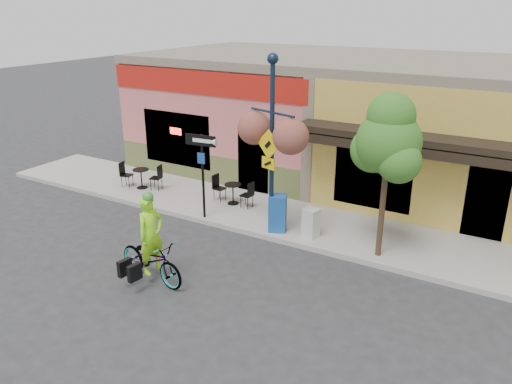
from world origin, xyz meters
TOP-DOWN VIEW (x-y plane):
  - ground at (0.00, 0.00)m, footprint 90.00×90.00m
  - sidewalk at (0.00, 2.00)m, footprint 24.00×3.00m
  - curb at (0.00, 0.55)m, footprint 24.00×0.12m
  - building at (0.00, 7.50)m, footprint 18.20×8.20m
  - bicycle at (-2.19, -2.78)m, footprint 2.14×1.00m
  - cyclist_rider at (-2.14, -2.78)m, footprint 0.56×0.76m
  - lamp_post at (-0.88, 0.82)m, footprint 1.71×1.07m
  - one_way_sign at (-3.14, 0.69)m, footprint 1.02×0.32m
  - cafe_set_left at (-6.59, 1.69)m, footprint 1.66×1.11m
  - cafe_set_right at (-2.97, 2.06)m, footprint 1.53×0.85m
  - newspaper_box_blue at (-0.75, 0.96)m, footprint 0.61×0.58m
  - newspaper_box_grey at (0.26, 1.04)m, footprint 0.47×0.44m
  - street_tree at (2.23, 0.95)m, footprint 2.07×2.07m

SIDE VIEW (x-z plane):
  - ground at x=0.00m, z-range 0.00..0.00m
  - sidewalk at x=0.00m, z-range 0.00..0.15m
  - curb at x=0.00m, z-range 0.00..0.15m
  - bicycle at x=-2.19m, z-range 0.00..1.08m
  - newspaper_box_grey at x=0.26m, z-range 0.15..1.00m
  - cafe_set_right at x=-2.97m, z-range 0.15..1.03m
  - cafe_set_left at x=-6.59m, z-range 0.15..1.06m
  - newspaper_box_blue at x=-0.75m, z-range 0.15..1.24m
  - cyclist_rider at x=-2.14m, z-range 0.00..1.93m
  - one_way_sign at x=-3.14m, z-range 0.15..2.75m
  - building at x=0.00m, z-range 0.00..4.50m
  - street_tree at x=2.23m, z-range 0.15..4.45m
  - lamp_post at x=-0.88m, z-range 0.15..5.15m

